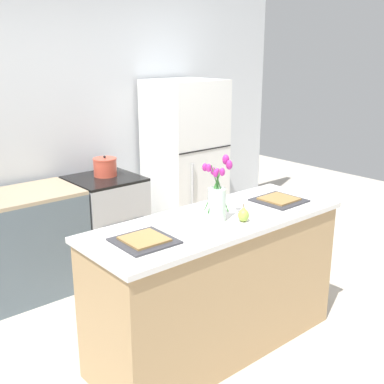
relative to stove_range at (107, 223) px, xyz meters
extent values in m
plane|color=beige|center=(-0.10, -1.60, -0.44)|extent=(10.00, 10.00, 0.00)
cube|color=silver|center=(-0.10, 0.40, 0.91)|extent=(5.20, 0.08, 2.70)
cube|color=tan|center=(-0.10, -1.60, 0.02)|extent=(1.76, 0.62, 0.91)
cube|color=silver|center=(-0.10, -1.60, 0.49)|extent=(1.80, 0.66, 0.03)
cube|color=#B2B5B7|center=(0.00, 0.00, -0.01)|extent=(0.60, 0.60, 0.86)
cube|color=black|center=(0.00, 0.00, 0.43)|extent=(0.60, 0.60, 0.02)
cube|color=black|center=(0.00, -0.30, -0.04)|extent=(0.42, 0.01, 0.28)
cube|color=white|center=(0.95, 0.00, 0.42)|extent=(0.68, 0.64, 1.71)
cube|color=black|center=(0.95, -0.32, 0.62)|extent=(0.67, 0.01, 0.01)
cylinder|color=#B2B5B7|center=(0.76, -0.34, 0.14)|extent=(0.02, 0.02, 0.74)
cylinder|color=silver|center=(-0.13, -1.63, 0.61)|extent=(0.11, 0.11, 0.21)
cylinder|color=#3D8438|center=(-0.12, -1.63, 0.72)|extent=(0.12, 0.02, 0.31)
ellipsoid|color=#B22889|center=(-0.07, -1.64, 0.90)|extent=(0.04, 0.04, 0.07)
cylinder|color=#3D8438|center=(-0.12, -1.61, 0.68)|extent=(0.03, 0.03, 0.24)
ellipsoid|color=#B22889|center=(-0.11, -1.60, 0.82)|extent=(0.04, 0.04, 0.06)
cylinder|color=#3D8438|center=(-0.13, -1.62, 0.69)|extent=(0.01, 0.06, 0.24)
ellipsoid|color=#B22889|center=(-0.13, -1.59, 0.82)|extent=(0.03, 0.03, 0.05)
cylinder|color=#3D8438|center=(-0.15, -1.61, 0.70)|extent=(0.06, 0.10, 0.27)
ellipsoid|color=#B22889|center=(-0.18, -1.56, 0.85)|extent=(0.03, 0.03, 0.05)
cylinder|color=#3D8438|center=(-0.15, -1.63, 0.71)|extent=(0.09, 0.02, 0.28)
ellipsoid|color=#B22889|center=(-0.20, -1.62, 0.86)|extent=(0.03, 0.03, 0.05)
cylinder|color=#3D8438|center=(-0.15, -1.64, 0.69)|extent=(0.05, 0.03, 0.25)
ellipsoid|color=#B22889|center=(-0.17, -1.65, 0.83)|extent=(0.03, 0.03, 0.05)
cylinder|color=#3D8438|center=(-0.14, -1.65, 0.69)|extent=(0.01, 0.06, 0.26)
ellipsoid|color=#B22889|center=(-0.14, -1.68, 0.84)|extent=(0.03, 0.03, 0.05)
cylinder|color=#3D8438|center=(-0.11, -1.65, 0.71)|extent=(0.08, 0.07, 0.29)
ellipsoid|color=#B22889|center=(-0.08, -1.68, 0.87)|extent=(0.04, 0.04, 0.06)
ellipsoid|color=#9EBC47|center=(-0.02, -1.75, 0.55)|extent=(0.07, 0.07, 0.08)
cone|color=#9EBC47|center=(-0.02, -1.75, 0.60)|extent=(0.04, 0.04, 0.03)
cylinder|color=brown|center=(-0.02, -1.75, 0.62)|extent=(0.01, 0.01, 0.02)
cube|color=#333338|center=(-0.69, -1.62, 0.51)|extent=(0.32, 0.32, 0.01)
cube|color=#A37A42|center=(-0.69, -1.62, 0.53)|extent=(0.23, 0.23, 0.01)
cube|color=#333338|center=(0.49, -1.62, 0.51)|extent=(0.32, 0.32, 0.01)
cube|color=#A37A42|center=(0.49, -1.62, 0.53)|extent=(0.23, 0.23, 0.01)
cylinder|color=#CC4C38|center=(0.04, 0.04, 0.52)|extent=(0.21, 0.21, 0.15)
cylinder|color=#CC4C38|center=(0.04, 0.04, 0.60)|extent=(0.22, 0.22, 0.01)
sphere|color=black|center=(0.04, 0.04, 0.62)|extent=(0.02, 0.02, 0.02)
camera|label=1|loc=(-2.12, -3.73, 1.56)|focal=45.00mm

